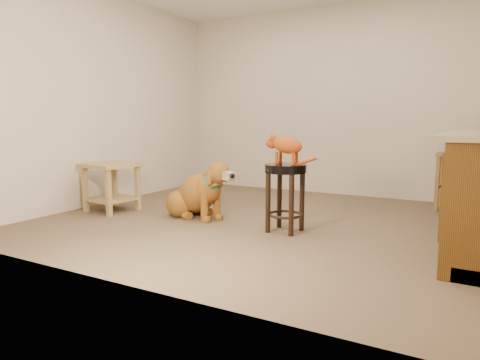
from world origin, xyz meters
The scene contains 7 objects.
floor centered at (0.00, 0.00, 0.00)m, with size 4.50×4.00×0.01m, color brown.
room_shell centered at (0.00, 0.00, 1.68)m, with size 4.54×4.04×2.62m.
padded_stool centered at (0.29, -0.28, 0.45)m, with size 0.39×0.39×0.64m.
wood_stool centered at (1.61, 1.53, 0.35)m, with size 0.39×0.39×0.67m.
side_table centered at (-1.81, -0.40, 0.37)m, with size 0.59×0.59×0.56m.
golden_retriever centered at (-0.75, -0.20, 0.25)m, with size 1.00×0.61×0.67m.
tabby_kitten centered at (0.28, -0.28, 0.80)m, with size 0.49×0.17×0.31m.
Camera 1 is at (1.83, -3.91, 1.03)m, focal length 32.00 mm.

